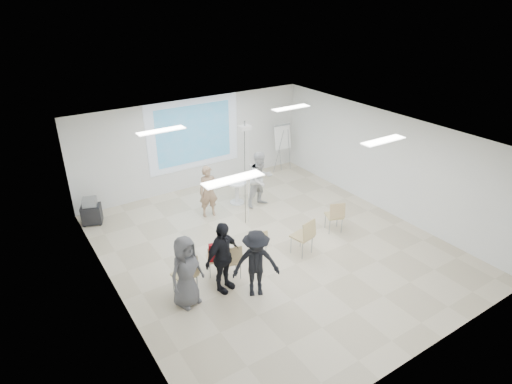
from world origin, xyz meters
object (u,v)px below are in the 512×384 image
chair_left_inner (232,259)px  flipchart_easel (282,137)px  pedestal_table (237,191)px  player_left (208,188)px  player_right (261,177)px  chair_center (259,241)px  chair_right_inner (305,234)px  chair_right_far (335,214)px  audience_outer (186,268)px  audience_left (222,253)px  laptop (231,258)px  chair_left_mid (216,257)px  audience_mid (256,260)px  chair_far_left (187,273)px  av_cart (91,212)px

chair_left_inner → flipchart_easel: size_ratio=0.51×
pedestal_table → player_left: bearing=-168.3°
player_right → flipchart_easel: (2.18, 1.86, 0.33)m
player_right → chair_center: 2.91m
chair_right_inner → chair_right_far: chair_right_inner is taller
chair_right_far → audience_outer: bearing=-151.8°
audience_outer → flipchart_easel: audience_outer is taller
player_right → audience_left: bearing=-139.5°
laptop → audience_left: size_ratio=0.17×
chair_center → flipchart_easel: (3.80, 4.23, 0.83)m
player_right → audience_outer: size_ratio=1.06×
chair_right_inner → chair_center: bearing=142.3°
chair_left_inner → chair_center: chair_left_inner is taller
chair_left_inner → flipchart_easel: flipchart_easel is taller
player_right → pedestal_table: bearing=132.7°
chair_right_inner → chair_right_far: size_ratio=1.07×
chair_left_mid → chair_center: chair_left_mid is taller
chair_right_inner → laptop: 2.02m
audience_mid → flipchart_easel: size_ratio=1.02×
player_right → audience_outer: 4.85m
chair_far_left → audience_mid: audience_mid is taller
player_left → av_cart: player_left is taller
player_right → chair_left_inner: bearing=-138.1°
chair_left_inner → chair_right_far: size_ratio=0.97×
player_left → av_cart: (-3.04, 1.40, -0.51)m
player_left → laptop: 3.09m
audience_left → audience_outer: size_ratio=1.06×
flipchart_easel → audience_left: bearing=-134.1°
av_cart → chair_right_inner: bearing=-27.1°
chair_left_inner → chair_right_far: 3.43m
pedestal_table → laptop: bearing=-123.0°
laptop → chair_left_inner: bearing=92.4°
chair_right_far → audience_left: 3.85m
chair_right_far → audience_mid: audience_mid is taller
chair_left_mid → flipchart_easel: 6.65m
laptop → av_cart: size_ratio=0.41×
chair_far_left → audience_outer: audience_outer is taller
chair_right_inner → audience_left: (-2.38, -0.10, 0.38)m
chair_center → chair_far_left: bearing=-160.6°
player_left → audience_left: size_ratio=0.91×
av_cart → chair_center: bearing=-32.0°
laptop → player_left: bearing=-96.5°
chair_right_far → audience_outer: audience_outer is taller
audience_mid → flipchart_easel: audience_mid is taller
chair_center → laptop: bearing=-154.8°
pedestal_table → chair_center: bearing=-110.4°
audience_mid → chair_far_left: bearing=173.8°
chair_right_far → audience_outer: size_ratio=0.51×
laptop → audience_mid: size_ratio=0.18×
chair_right_far → audience_outer: (-4.66, -0.50, 0.37)m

